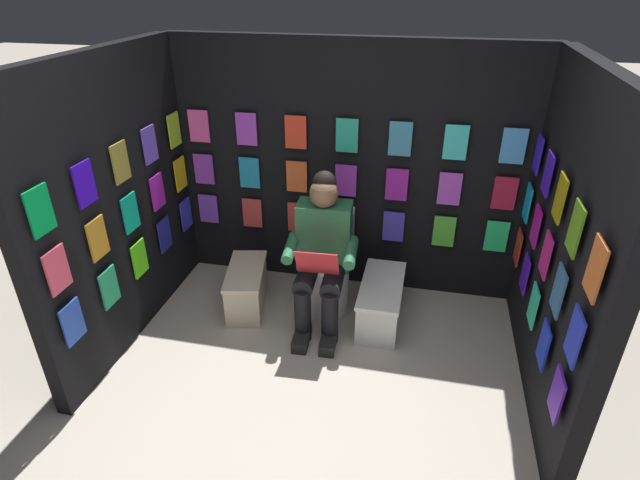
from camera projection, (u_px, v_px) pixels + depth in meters
name	position (u px, v px, depth m)	size (l,w,h in m)	color
ground_plane	(287.00, 456.00, 2.86)	(30.00, 30.00, 0.00)	#B2A899
display_wall_back	(348.00, 171.00, 4.04)	(2.87, 0.14, 2.03)	black
display_wall_left	(563.00, 249.00, 2.92)	(0.14, 1.88, 2.03)	black
display_wall_right	(118.00, 205.00, 3.46)	(0.14, 1.88, 2.03)	black
toilet	(326.00, 268.00, 4.03)	(0.41, 0.56, 0.77)	white
person_reading	(322.00, 253.00, 3.70)	(0.54, 0.70, 1.19)	#286B42
comic_longbox_near	(381.00, 302.00, 3.89)	(0.32, 0.71, 0.34)	white
comic_longbox_far	(247.00, 288.00, 4.05)	(0.40, 0.65, 0.35)	beige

